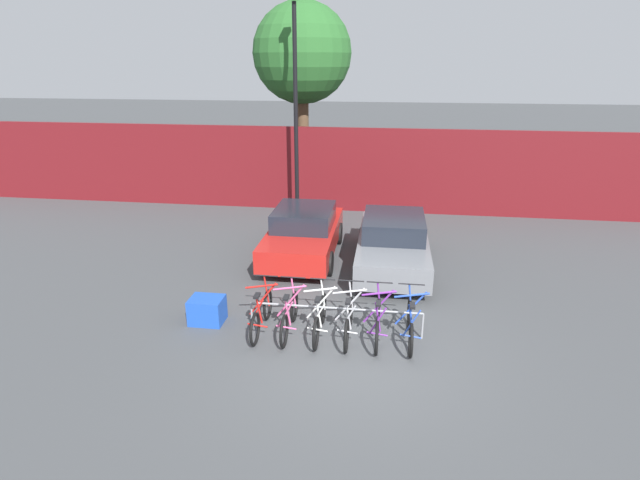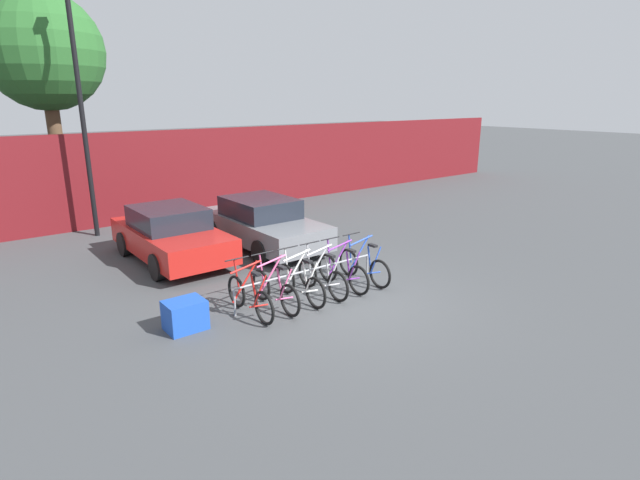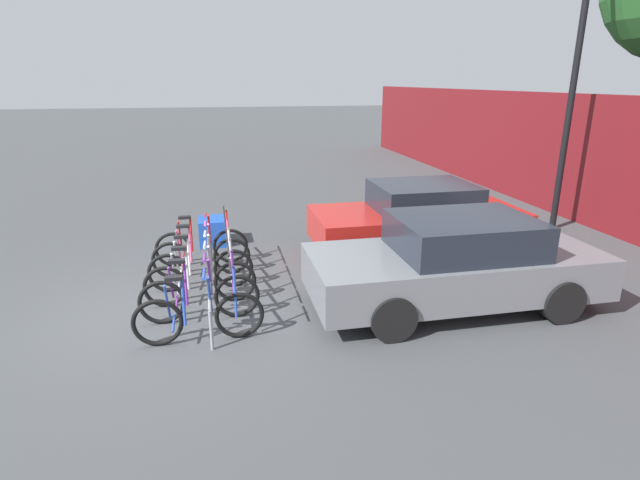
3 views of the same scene
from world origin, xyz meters
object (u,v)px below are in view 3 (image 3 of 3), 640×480
at_px(bicycle_purple, 200,296).
at_px(cargo_crate, 213,231).
at_px(bicycle_silver, 201,281).
at_px(lamp_post, 579,48).
at_px(bike_rack, 210,267).
at_px(car_grey, 456,263).
at_px(bicycle_pink, 202,255).
at_px(car_red, 418,219).
at_px(bicycle_red, 202,245).
at_px(bicycle_blue, 199,316).
at_px(bicycle_white, 201,268).

distance_m(bicycle_purple, cargo_crate, 3.60).
relative_size(bicycle_silver, cargo_crate, 2.44).
height_order(bicycle_purple, lamp_post, lamp_post).
bearing_deg(bike_rack, car_grey, 72.70).
relative_size(bicycle_pink, bicycle_silver, 1.00).
bearing_deg(car_red, bicycle_red, -92.09).
distance_m(bicycle_pink, bicycle_silver, 1.20).
bearing_deg(bicycle_blue, bike_rack, 176.97).
distance_m(bicycle_red, bicycle_purple, 2.36).
height_order(bicycle_pink, car_grey, car_grey).
distance_m(bicycle_pink, cargo_crate, 1.83).
xyz_separation_m(bicycle_blue, lamp_post, (-3.71, 7.97, 3.59)).
xyz_separation_m(bicycle_white, car_grey, (1.43, 3.80, 0.31)).
height_order(bicycle_pink, bicycle_silver, same).
distance_m(bike_rack, car_grey, 3.83).
xyz_separation_m(bicycle_blue, car_grey, (-0.36, 3.80, 0.31)).
xyz_separation_m(bicycle_red, bicycle_pink, (0.58, 0.00, 0.00)).
height_order(bicycle_white, car_red, car_red).
bearing_deg(lamp_post, bicycle_silver, -72.54).
bearing_deg(bicycle_purple, car_red, 117.19).
bearing_deg(bicycle_white, car_grey, 67.99).
xyz_separation_m(bicycle_pink, bicycle_white, (0.62, 0.00, 0.00)).
relative_size(bicycle_pink, bicycle_purple, 1.00).
bearing_deg(lamp_post, car_grey, -51.20).
height_order(bicycle_blue, car_red, car_red).
bearing_deg(bicycle_blue, car_grey, 98.02).
distance_m(bicycle_purple, lamp_post, 9.27).
height_order(bike_rack, bicycle_purple, bicycle_purple).
bearing_deg(bike_rack, cargo_crate, 178.92).
xyz_separation_m(lamp_post, cargo_crate, (-0.51, -7.77, -3.69)).
relative_size(bicycle_silver, car_grey, 0.39).
bearing_deg(bicycle_white, bicycle_silver, -1.34).
bearing_deg(bicycle_silver, car_red, 113.44).
distance_m(bicycle_pink, bicycle_white, 0.62).
relative_size(bicycle_red, bicycle_silver, 1.00).
height_order(bicycle_pink, bicycle_white, same).
xyz_separation_m(bicycle_pink, car_red, (-0.42, 4.22, 0.31)).
height_order(bicycle_purple, car_grey, car_grey).
relative_size(bicycle_white, lamp_post, 0.24).
bearing_deg(car_red, car_grey, -9.66).
bearing_deg(bicycle_blue, cargo_crate, 179.94).
xyz_separation_m(bicycle_red, car_grey, (2.63, 3.80, 0.31)).
xyz_separation_m(bicycle_pink, cargo_crate, (-1.81, 0.20, -0.10)).
bearing_deg(bicycle_silver, bike_rack, 155.05).
relative_size(bicycle_pink, lamp_post, 0.24).
bearing_deg(car_grey, lamp_post, 128.80).
height_order(bicycle_red, cargo_crate, bicycle_red).
height_order(bicycle_pink, bicycle_blue, same).
bearing_deg(bike_rack, bicycle_red, -174.32).
bearing_deg(bicycle_silver, bicycle_red, -177.67).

